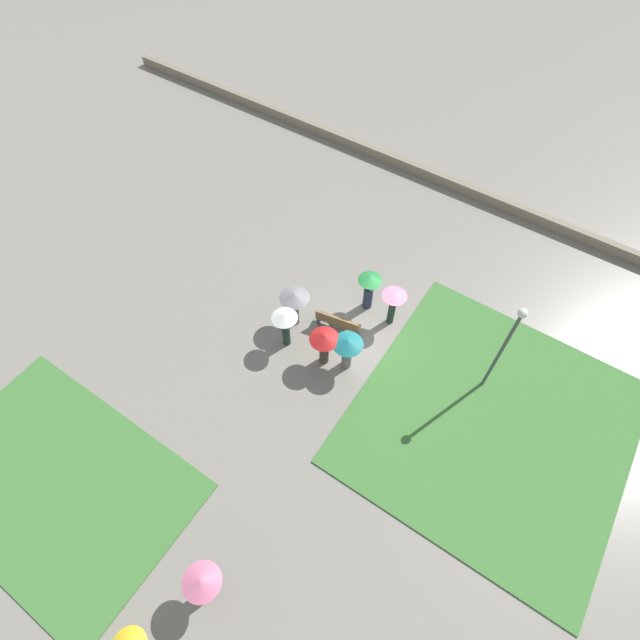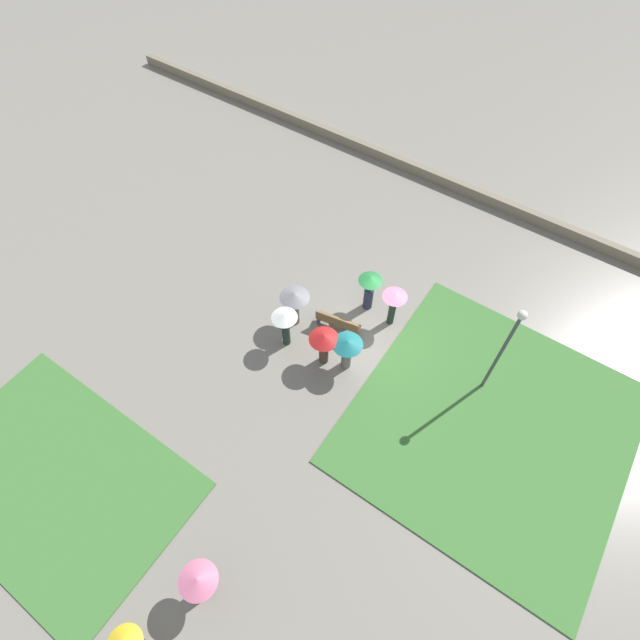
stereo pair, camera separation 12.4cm
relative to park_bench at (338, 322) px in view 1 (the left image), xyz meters
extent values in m
plane|color=gray|center=(-1.20, -0.72, -0.47)|extent=(90.00, 90.00, 0.00)
cube|color=#427A38|center=(-6.86, 0.37, -0.44)|extent=(9.27, 9.62, 0.06)
cube|color=#427A38|center=(4.48, 10.56, -0.44)|extent=(9.10, 5.96, 0.06)
cube|color=gray|center=(-1.20, -10.46, -0.19)|extent=(45.00, 0.35, 0.57)
cube|color=brown|center=(0.01, -0.07, -0.05)|extent=(1.89, 0.75, 0.05)
cube|color=brown|center=(-0.02, 0.11, 0.20)|extent=(1.82, 0.39, 0.45)
cube|color=#383D42|center=(-0.79, -0.22, -0.27)|extent=(0.15, 0.39, 0.40)
cube|color=#383D42|center=(0.82, 0.08, -0.27)|extent=(0.15, 0.39, 0.40)
cylinder|color=#474C51|center=(-5.95, -0.93, 1.77)|extent=(0.12, 0.12, 4.49)
sphere|color=white|center=(-5.95, -0.93, 4.17)|extent=(0.32, 0.32, 0.32)
cylinder|color=#47382D|center=(-0.35, 1.54, 0.03)|extent=(0.50, 0.50, 1.00)
sphere|color=#997051|center=(-0.35, 1.54, 0.63)|extent=(0.21, 0.21, 0.21)
cylinder|color=#4C4C4F|center=(-0.35, 1.54, 0.90)|extent=(0.02, 0.02, 0.35)
cone|color=red|center=(-0.35, 1.54, 1.22)|extent=(1.13, 1.13, 0.28)
cylinder|color=#1E3328|center=(1.34, 1.67, 0.10)|extent=(0.39, 0.39, 1.15)
sphere|color=tan|center=(1.34, 1.67, 0.79)|extent=(0.23, 0.23, 0.23)
cylinder|color=#4C4C4F|center=(1.34, 1.67, 1.08)|extent=(0.02, 0.02, 0.35)
cone|color=white|center=(1.34, 1.67, 1.35)|extent=(1.00, 1.00, 0.20)
cylinder|color=#282D47|center=(-0.40, -1.69, 0.10)|extent=(0.50, 0.50, 1.14)
sphere|color=brown|center=(-0.40, -1.69, 0.77)|extent=(0.21, 0.21, 0.21)
cylinder|color=#4C4C4F|center=(-0.40, -1.69, 1.05)|extent=(0.02, 0.02, 0.35)
cone|color=#237A38|center=(-0.40, -1.69, 1.34)|extent=(0.97, 0.97, 0.24)
cylinder|color=slate|center=(1.62, 0.65, 0.08)|extent=(0.35, 0.35, 1.10)
sphere|color=beige|center=(1.62, 0.65, 0.73)|extent=(0.20, 0.20, 0.20)
cylinder|color=#4C4C4F|center=(1.62, 0.65, 1.00)|extent=(0.02, 0.02, 0.35)
cone|color=gray|center=(1.62, 0.65, 1.31)|extent=(1.19, 1.19, 0.26)
cylinder|color=#1E3328|center=(-1.59, -1.52, 0.12)|extent=(0.30, 0.30, 1.19)
sphere|color=#997051|center=(-1.59, -1.52, 0.81)|extent=(0.19, 0.19, 0.19)
cylinder|color=#4C4C4F|center=(-1.59, -1.52, 1.08)|extent=(0.02, 0.02, 0.35)
cone|color=pink|center=(-1.59, -1.52, 1.36)|extent=(0.99, 0.99, 0.21)
cylinder|color=slate|center=(-1.18, 1.22, 0.01)|extent=(0.51, 0.51, 0.96)
sphere|color=#997051|center=(-1.18, 1.22, 0.59)|extent=(0.20, 0.20, 0.20)
cylinder|color=#4C4C4F|center=(-1.18, 1.22, 0.87)|extent=(0.02, 0.02, 0.35)
cone|color=#197075|center=(-1.18, 1.22, 1.15)|extent=(1.16, 1.16, 0.22)
cylinder|color=#2D2333|center=(-1.96, 10.07, 0.11)|extent=(0.44, 0.44, 1.15)
sphere|color=tan|center=(-1.96, 10.07, 0.78)|extent=(0.19, 0.19, 0.19)
cylinder|color=#4C4C4F|center=(-1.96, 10.07, 1.05)|extent=(0.02, 0.02, 0.35)
cone|color=pink|center=(-1.96, 10.07, 1.33)|extent=(1.12, 1.12, 0.22)
camera|label=1|loc=(-5.69, 9.83, 16.52)|focal=28.00mm
camera|label=2|loc=(-5.79, 9.76, 16.52)|focal=28.00mm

